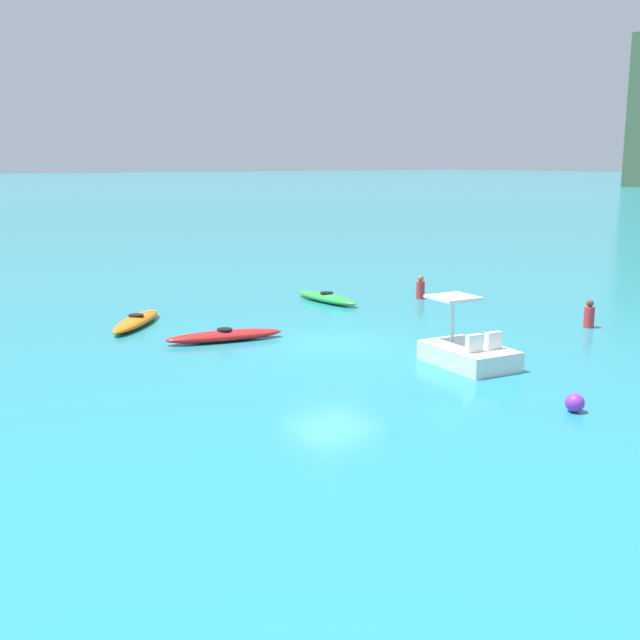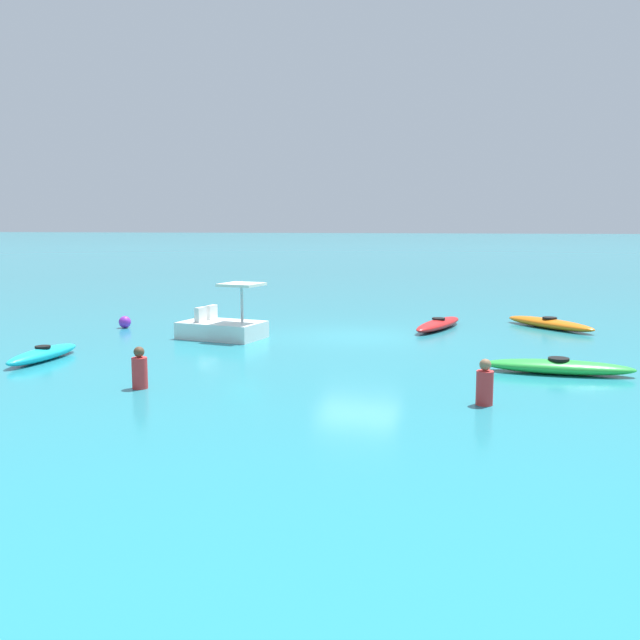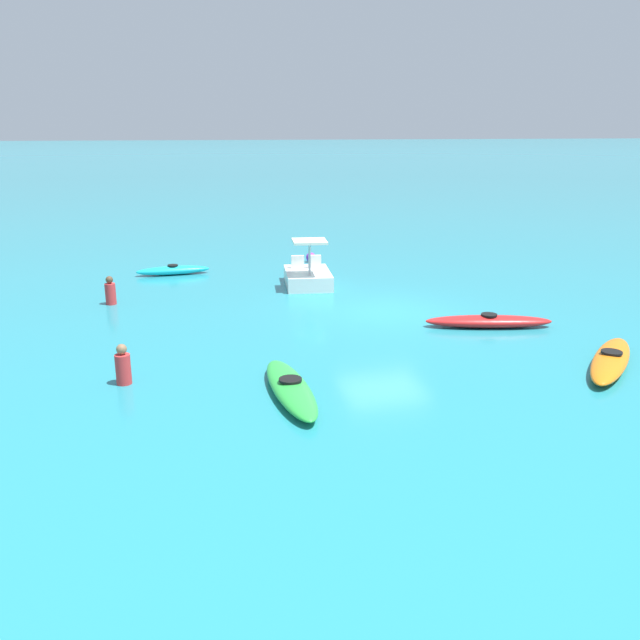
{
  "view_description": "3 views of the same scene",
  "coord_description": "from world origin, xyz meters",
  "px_view_note": "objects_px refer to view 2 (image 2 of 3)",
  "views": [
    {
      "loc": [
        17.47,
        -12.95,
        5.11
      ],
      "look_at": [
        -1.52,
        0.7,
        0.38
      ],
      "focal_mm": 44.48,
      "sensor_mm": 36.0,
      "label": 1
    },
    {
      "loc": [
        -4.77,
        20.24,
        3.34
      ],
      "look_at": [
        0.84,
        1.33,
        0.65
      ],
      "focal_mm": 38.73,
      "sensor_mm": 36.0,
      "label": 2
    },
    {
      "loc": [
        -17.78,
        6.25,
        5.19
      ],
      "look_at": [
        -2.01,
        2.45,
        0.48
      ],
      "focal_mm": 37.09,
      "sensor_mm": 36.0,
      "label": 3
    }
  ],
  "objects_px": {
    "buoy_purple": "(125,322)",
    "kayak_green": "(558,367)",
    "kayak_red": "(438,324)",
    "pedal_boat_white": "(223,327)",
    "person_by_kayaks": "(140,370)",
    "kayak_cyan": "(43,354)",
    "person_near_shore": "(485,385)",
    "kayak_orange": "(549,323)"
  },
  "relations": [
    {
      "from": "person_by_kayaks",
      "to": "person_near_shore",
      "type": "bearing_deg",
      "value": -174.47
    },
    {
      "from": "pedal_boat_white",
      "to": "person_near_shore",
      "type": "xyz_separation_m",
      "value": [
        -7.98,
        5.75,
        0.05
      ]
    },
    {
      "from": "kayak_orange",
      "to": "kayak_green",
      "type": "xyz_separation_m",
      "value": [
        0.03,
        7.37,
        0.0
      ]
    },
    {
      "from": "person_near_shore",
      "to": "buoy_purple",
      "type": "bearing_deg",
      "value": -29.47
    },
    {
      "from": "buoy_purple",
      "to": "kayak_cyan",
      "type": "bearing_deg",
      "value": 101.49
    },
    {
      "from": "kayak_red",
      "to": "buoy_purple",
      "type": "xyz_separation_m",
      "value": [
        9.97,
        2.69,
        0.04
      ]
    },
    {
      "from": "kayak_cyan",
      "to": "person_near_shore",
      "type": "height_order",
      "value": "person_near_shore"
    },
    {
      "from": "kayak_cyan",
      "to": "kayak_orange",
      "type": "height_order",
      "value": "same"
    },
    {
      "from": "kayak_green",
      "to": "person_by_kayaks",
      "type": "relative_size",
      "value": 3.8
    },
    {
      "from": "kayak_cyan",
      "to": "person_by_kayaks",
      "type": "distance_m",
      "value": 4.39
    },
    {
      "from": "pedal_boat_white",
      "to": "kayak_orange",
      "type": "bearing_deg",
      "value": -152.56
    },
    {
      "from": "person_by_kayaks",
      "to": "pedal_boat_white",
      "type": "bearing_deg",
      "value": -80.63
    },
    {
      "from": "kayak_orange",
      "to": "kayak_green",
      "type": "height_order",
      "value": "same"
    },
    {
      "from": "kayak_cyan",
      "to": "pedal_boat_white",
      "type": "height_order",
      "value": "pedal_boat_white"
    },
    {
      "from": "kayak_red",
      "to": "person_by_kayaks",
      "type": "bearing_deg",
      "value": 64.02
    },
    {
      "from": "kayak_red",
      "to": "pedal_boat_white",
      "type": "xyz_separation_m",
      "value": [
        5.99,
        3.7,
        0.17
      ]
    },
    {
      "from": "person_near_shore",
      "to": "person_by_kayaks",
      "type": "xyz_separation_m",
      "value": [
        6.92,
        0.67,
        0.0
      ]
    },
    {
      "from": "kayak_red",
      "to": "kayak_green",
      "type": "bearing_deg",
      "value": 119.3
    },
    {
      "from": "buoy_purple",
      "to": "kayak_green",
      "type": "bearing_deg",
      "value": 165.53
    },
    {
      "from": "buoy_purple",
      "to": "kayak_red",
      "type": "bearing_deg",
      "value": -164.89
    },
    {
      "from": "buoy_purple",
      "to": "person_by_kayaks",
      "type": "bearing_deg",
      "value": 124.13
    },
    {
      "from": "kayak_cyan",
      "to": "person_by_kayaks",
      "type": "height_order",
      "value": "person_by_kayaks"
    },
    {
      "from": "person_near_shore",
      "to": "kayak_orange",
      "type": "bearing_deg",
      "value": -97.97
    },
    {
      "from": "buoy_purple",
      "to": "pedal_boat_white",
      "type": "bearing_deg",
      "value": 165.75
    },
    {
      "from": "kayak_orange",
      "to": "kayak_red",
      "type": "relative_size",
      "value": 0.88
    },
    {
      "from": "kayak_orange",
      "to": "pedal_boat_white",
      "type": "xyz_separation_m",
      "value": [
        9.48,
        4.92,
        0.17
      ]
    },
    {
      "from": "kayak_red",
      "to": "buoy_purple",
      "type": "relative_size",
      "value": 8.81
    },
    {
      "from": "kayak_cyan",
      "to": "person_near_shore",
      "type": "distance_m",
      "value": 10.93
    },
    {
      "from": "buoy_purple",
      "to": "person_near_shore",
      "type": "relative_size",
      "value": 0.45
    },
    {
      "from": "kayak_green",
      "to": "person_near_shore",
      "type": "relative_size",
      "value": 3.8
    },
    {
      "from": "kayak_red",
      "to": "person_near_shore",
      "type": "distance_m",
      "value": 9.66
    },
    {
      "from": "kayak_red",
      "to": "person_near_shore",
      "type": "bearing_deg",
      "value": 101.91
    },
    {
      "from": "kayak_orange",
      "to": "person_near_shore",
      "type": "distance_m",
      "value": 10.78
    },
    {
      "from": "pedal_boat_white",
      "to": "buoy_purple",
      "type": "distance_m",
      "value": 4.11
    },
    {
      "from": "kayak_red",
      "to": "kayak_green",
      "type": "height_order",
      "value": "same"
    },
    {
      "from": "kayak_cyan",
      "to": "person_by_kayaks",
      "type": "xyz_separation_m",
      "value": [
        -3.92,
        1.96,
        0.22
      ]
    },
    {
      "from": "pedal_boat_white",
      "to": "buoy_purple",
      "type": "bearing_deg",
      "value": -14.25
    },
    {
      "from": "kayak_cyan",
      "to": "kayak_red",
      "type": "relative_size",
      "value": 0.77
    },
    {
      "from": "kayak_orange",
      "to": "person_by_kayaks",
      "type": "xyz_separation_m",
      "value": [
        8.42,
        11.34,
        0.22
      ]
    },
    {
      "from": "pedal_boat_white",
      "to": "person_near_shore",
      "type": "height_order",
      "value": "pedal_boat_white"
    },
    {
      "from": "pedal_boat_white",
      "to": "person_by_kayaks",
      "type": "xyz_separation_m",
      "value": [
        -1.06,
        6.42,
        0.05
      ]
    },
    {
      "from": "kayak_red",
      "to": "pedal_boat_white",
      "type": "relative_size",
      "value": 1.35
    }
  ]
}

